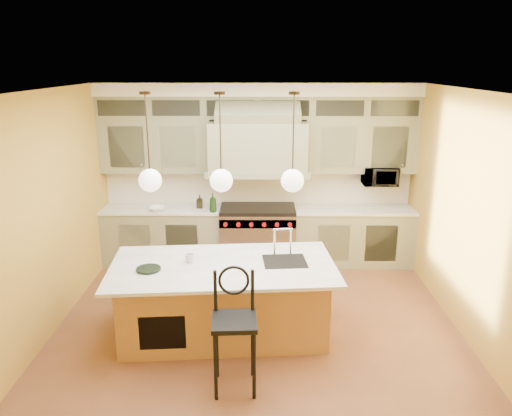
{
  "coord_description": "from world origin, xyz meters",
  "views": [
    {
      "loc": [
        0.04,
        -5.55,
        3.2
      ],
      "look_at": [
        -0.02,
        0.7,
        1.37
      ],
      "focal_mm": 35.0,
      "sensor_mm": 36.0,
      "label": 1
    }
  ],
  "objects_px": {
    "microwave": "(380,176)",
    "counter_stool": "(234,322)",
    "range": "(258,235)",
    "kitchen_island": "(224,298)"
  },
  "relations": [
    {
      "from": "microwave",
      "to": "counter_stool",
      "type": "bearing_deg",
      "value": -122.64
    },
    {
      "from": "range",
      "to": "microwave",
      "type": "distance_m",
      "value": 2.18
    },
    {
      "from": "range",
      "to": "counter_stool",
      "type": "height_order",
      "value": "counter_stool"
    },
    {
      "from": "range",
      "to": "counter_stool",
      "type": "xyz_separation_m",
      "value": [
        -0.22,
        -3.27,
        0.24
      ]
    },
    {
      "from": "kitchen_island",
      "to": "microwave",
      "type": "distance_m",
      "value": 3.46
    },
    {
      "from": "counter_stool",
      "to": "range",
      "type": "bearing_deg",
      "value": 83.17
    },
    {
      "from": "counter_stool",
      "to": "kitchen_island",
      "type": "bearing_deg",
      "value": 96.79
    },
    {
      "from": "kitchen_island",
      "to": "microwave",
      "type": "bearing_deg",
      "value": 40.42
    },
    {
      "from": "range",
      "to": "microwave",
      "type": "height_order",
      "value": "microwave"
    },
    {
      "from": "kitchen_island",
      "to": "counter_stool",
      "type": "bearing_deg",
      "value": -84.76
    }
  ]
}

